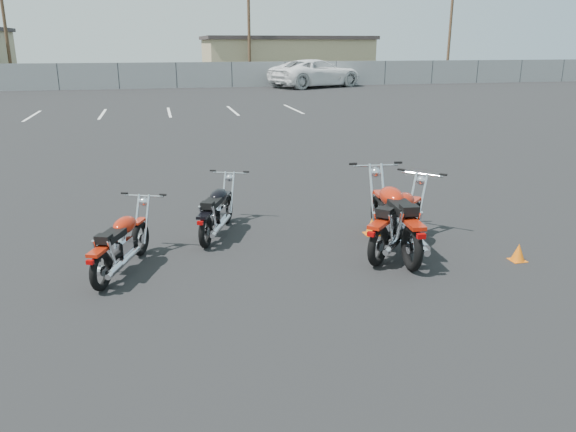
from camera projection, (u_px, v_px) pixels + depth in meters
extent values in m
plane|color=black|center=(284.00, 273.00, 7.92)|extent=(120.00, 120.00, 0.00)
torus|color=black|center=(140.00, 239.00, 8.52)|extent=(0.29, 0.53, 0.53)
cylinder|color=silver|center=(140.00, 239.00, 8.52)|extent=(0.13, 0.16, 0.14)
torus|color=black|center=(101.00, 271.00, 7.31)|extent=(0.29, 0.53, 0.53)
cylinder|color=silver|center=(101.00, 271.00, 7.31)|extent=(0.13, 0.16, 0.14)
cube|color=black|center=(122.00, 251.00, 7.90)|extent=(0.43, 0.90, 0.05)
cube|color=silver|center=(120.00, 249.00, 7.85)|extent=(0.36, 0.40, 0.27)
cylinder|color=silver|center=(119.00, 238.00, 7.80)|extent=(0.25, 0.27, 0.23)
ellipsoid|color=#AA1E0A|center=(125.00, 225.00, 7.96)|extent=(0.44, 0.58, 0.23)
cube|color=black|center=(111.00, 236.00, 7.56)|extent=(0.39, 0.54, 0.09)
cube|color=black|center=(104.00, 239.00, 7.34)|extent=(0.24, 0.22, 0.11)
cube|color=#AA1E0A|center=(98.00, 251.00, 7.21)|extent=(0.29, 0.40, 0.04)
cube|color=#AA1E0A|center=(139.00, 221.00, 8.44)|extent=(0.22, 0.32, 0.04)
cylinder|color=silver|center=(112.00, 252.00, 7.35)|extent=(0.10, 0.17, 0.35)
cylinder|color=silver|center=(96.00, 251.00, 7.38)|extent=(0.10, 0.17, 0.35)
cylinder|color=silver|center=(124.00, 262.00, 7.65)|extent=(0.44, 0.94, 0.11)
cylinder|color=silver|center=(114.00, 269.00, 7.38)|extent=(0.22, 0.33, 0.12)
cylinder|color=silver|center=(147.00, 219.00, 8.53)|extent=(0.17, 0.34, 0.70)
cylinder|color=silver|center=(137.00, 218.00, 8.55)|extent=(0.17, 0.34, 0.70)
sphere|color=silver|center=(144.00, 202.00, 8.60)|extent=(0.18, 0.18, 0.14)
cylinder|color=silver|center=(144.00, 196.00, 8.59)|extent=(0.59, 0.25, 0.03)
cylinder|color=black|center=(163.00, 195.00, 8.52)|extent=(0.11, 0.07, 0.03)
cylinder|color=black|center=(124.00, 193.00, 8.61)|extent=(0.11, 0.07, 0.03)
cylinder|color=black|center=(112.00, 264.00, 7.89)|extent=(0.14, 0.07, 0.27)
cube|color=#990505|center=(90.00, 262.00, 7.01)|extent=(0.10, 0.08, 0.05)
torus|color=black|center=(227.00, 209.00, 10.05)|extent=(0.29, 0.53, 0.53)
cylinder|color=silver|center=(227.00, 209.00, 10.05)|extent=(0.14, 0.16, 0.14)
torus|color=black|center=(206.00, 232.00, 8.84)|extent=(0.29, 0.53, 0.53)
cylinder|color=silver|center=(206.00, 232.00, 8.84)|extent=(0.14, 0.16, 0.14)
cube|color=black|center=(217.00, 217.00, 9.43)|extent=(0.43, 0.89, 0.05)
cube|color=silver|center=(216.00, 215.00, 9.37)|extent=(0.36, 0.40, 0.27)
cylinder|color=silver|center=(216.00, 206.00, 9.33)|extent=(0.25, 0.27, 0.23)
ellipsoid|color=black|center=(219.00, 196.00, 9.48)|extent=(0.45, 0.58, 0.23)
cube|color=black|center=(212.00, 204.00, 9.09)|extent=(0.40, 0.54, 0.09)
cube|color=black|center=(207.00, 205.00, 8.87)|extent=(0.24, 0.22, 0.11)
cube|color=black|center=(204.00, 215.00, 8.74)|extent=(0.29, 0.40, 0.04)
cube|color=black|center=(226.00, 194.00, 9.97)|extent=(0.22, 0.32, 0.04)
cylinder|color=silver|center=(214.00, 216.00, 8.88)|extent=(0.10, 0.17, 0.35)
cylinder|color=silver|center=(201.00, 215.00, 8.91)|extent=(0.10, 0.17, 0.35)
cylinder|color=silver|center=(221.00, 226.00, 9.18)|extent=(0.44, 0.93, 0.11)
cylinder|color=silver|center=(216.00, 230.00, 8.90)|extent=(0.22, 0.33, 0.12)
cylinder|color=silver|center=(232.00, 192.00, 10.05)|extent=(0.17, 0.34, 0.70)
cylinder|color=silver|center=(224.00, 192.00, 10.08)|extent=(0.17, 0.34, 0.70)
sphere|color=silver|center=(230.00, 178.00, 10.13)|extent=(0.18, 0.18, 0.14)
cylinder|color=silver|center=(230.00, 173.00, 10.12)|extent=(0.58, 0.26, 0.03)
cylinder|color=black|center=(246.00, 172.00, 10.05)|extent=(0.11, 0.07, 0.03)
cylinder|color=black|center=(213.00, 171.00, 10.14)|extent=(0.11, 0.07, 0.03)
cylinder|color=black|center=(209.00, 228.00, 9.42)|extent=(0.14, 0.07, 0.27)
cube|color=#990505|center=(200.00, 223.00, 8.54)|extent=(0.10, 0.08, 0.05)
torus|color=black|center=(379.00, 214.00, 9.48)|extent=(0.19, 0.69, 0.68)
cylinder|color=silver|center=(379.00, 214.00, 9.48)|extent=(0.13, 0.19, 0.18)
torus|color=black|center=(412.00, 248.00, 7.93)|extent=(0.19, 0.69, 0.68)
cylinder|color=silver|center=(412.00, 248.00, 7.93)|extent=(0.13, 0.19, 0.18)
cube|color=black|center=(394.00, 227.00, 8.69)|extent=(0.23, 1.19, 0.07)
cube|color=silver|center=(395.00, 224.00, 8.62)|extent=(0.36, 0.46, 0.34)
cylinder|color=silver|center=(396.00, 211.00, 8.56)|extent=(0.25, 0.30, 0.30)
ellipsoid|color=#AA1E0A|center=(391.00, 197.00, 8.76)|extent=(0.41, 0.69, 0.29)
cube|color=black|center=(403.00, 208.00, 8.25)|extent=(0.35, 0.65, 0.11)
cube|color=black|center=(409.00, 210.00, 7.97)|extent=(0.27, 0.23, 0.14)
cube|color=#AA1E0A|center=(414.00, 224.00, 7.80)|extent=(0.25, 0.49, 0.06)
cube|color=#AA1E0A|center=(380.00, 194.00, 9.38)|extent=(0.18, 0.40, 0.05)
cylinder|color=silver|center=(418.00, 225.00, 8.03)|extent=(0.08, 0.21, 0.44)
cylinder|color=silver|center=(400.00, 225.00, 7.99)|extent=(0.08, 0.21, 0.44)
cylinder|color=silver|center=(412.00, 237.00, 8.42)|extent=(0.22, 1.25, 0.15)
cylinder|color=silver|center=(421.00, 244.00, 8.07)|extent=(0.17, 0.41, 0.15)
cylinder|color=silver|center=(383.00, 191.00, 9.52)|extent=(0.09, 0.45, 0.89)
cylinder|color=silver|center=(372.00, 192.00, 9.49)|extent=(0.09, 0.45, 0.89)
sphere|color=silver|center=(375.00, 172.00, 9.59)|extent=(0.20, 0.20, 0.18)
cylinder|color=silver|center=(375.00, 165.00, 9.58)|extent=(0.79, 0.11, 0.03)
cylinder|color=black|center=(398.00, 163.00, 9.59)|extent=(0.14, 0.05, 0.04)
cylinder|color=black|center=(353.00, 164.00, 9.49)|extent=(0.14, 0.05, 0.04)
cylinder|color=black|center=(386.00, 243.00, 8.63)|extent=(0.18, 0.04, 0.34)
cube|color=#990505|center=(421.00, 236.00, 7.55)|extent=(0.12, 0.08, 0.07)
torus|color=black|center=(413.00, 219.00, 9.33)|extent=(0.51, 0.52, 0.62)
cylinder|color=silver|center=(413.00, 219.00, 9.33)|extent=(0.19, 0.19, 0.17)
torus|color=black|center=(378.00, 245.00, 8.11)|extent=(0.51, 0.52, 0.62)
cylinder|color=silver|center=(378.00, 245.00, 8.11)|extent=(0.19, 0.19, 0.17)
cube|color=black|center=(397.00, 229.00, 8.70)|extent=(0.83, 0.85, 0.06)
cube|color=silver|center=(396.00, 226.00, 8.64)|extent=(0.48, 0.48, 0.31)
cylinder|color=silver|center=(397.00, 214.00, 8.59)|extent=(0.33, 0.33, 0.27)
ellipsoid|color=#AA1E0A|center=(403.00, 202.00, 8.74)|extent=(0.64, 0.65, 0.26)
cube|color=black|center=(391.00, 211.00, 8.34)|extent=(0.59, 0.59, 0.10)
cube|color=black|center=(385.00, 212.00, 8.12)|extent=(0.29, 0.29, 0.12)
cube|color=#AA1E0A|center=(379.00, 224.00, 7.99)|extent=(0.44, 0.44, 0.05)
cube|color=#AA1E0A|center=(414.00, 200.00, 9.23)|extent=(0.34, 0.34, 0.04)
cylinder|color=silver|center=(391.00, 227.00, 8.09)|extent=(0.17, 0.17, 0.41)
cylinder|color=silver|center=(375.00, 224.00, 8.22)|extent=(0.17, 0.17, 0.41)
cylinder|color=silver|center=(400.00, 240.00, 8.39)|extent=(0.86, 0.88, 0.13)
cylinder|color=silver|center=(392.00, 245.00, 8.11)|extent=(0.34, 0.35, 0.14)
cylinder|color=silver|center=(422.00, 199.00, 9.28)|extent=(0.32, 0.33, 0.81)
cylinder|color=silver|center=(412.00, 197.00, 9.38)|extent=(0.32, 0.33, 0.81)
sphere|color=silver|center=(421.00, 180.00, 9.39)|extent=(0.23, 0.23, 0.17)
cylinder|color=silver|center=(422.00, 174.00, 9.37)|extent=(0.54, 0.53, 0.03)
cylinder|color=black|center=(443.00, 174.00, 9.16)|extent=(0.11, 0.11, 0.04)
cylinder|color=black|center=(401.00, 170.00, 9.52)|extent=(0.11, 0.11, 0.04)
cylinder|color=black|center=(385.00, 241.00, 8.75)|extent=(0.13, 0.13, 0.31)
cube|color=#990505|center=(371.00, 234.00, 7.79)|extent=(0.12, 0.12, 0.06)
cone|color=orange|center=(373.00, 225.00, 9.48)|extent=(0.24, 0.24, 0.31)
cube|color=orange|center=(372.00, 234.00, 9.53)|extent=(0.27, 0.27, 0.01)
cone|color=orange|center=(518.00, 252.00, 8.34)|extent=(0.20, 0.20, 0.26)
cube|color=orange|center=(517.00, 260.00, 8.38)|extent=(0.22, 0.22, 0.01)
cube|color=slate|center=(176.00, 75.00, 40.22)|extent=(80.00, 0.04, 1.80)
cylinder|color=black|center=(58.00, 77.00, 38.48)|extent=(0.06, 0.06, 1.80)
cylinder|color=black|center=(118.00, 76.00, 39.35)|extent=(0.06, 0.06, 1.80)
cylinder|color=black|center=(176.00, 75.00, 40.22)|extent=(0.06, 0.06, 1.80)
cylinder|color=black|center=(232.00, 75.00, 41.09)|extent=(0.06, 0.06, 1.80)
cylinder|color=black|center=(285.00, 74.00, 41.96)|extent=(0.06, 0.06, 1.80)
cylinder|color=black|center=(336.00, 73.00, 42.83)|extent=(0.06, 0.06, 1.80)
cylinder|color=black|center=(385.00, 73.00, 43.70)|extent=(0.06, 0.06, 1.80)
cylinder|color=black|center=(432.00, 72.00, 44.57)|extent=(0.06, 0.06, 1.80)
cylinder|color=black|center=(477.00, 72.00, 45.43)|extent=(0.06, 0.06, 1.80)
cylinder|color=black|center=(521.00, 71.00, 46.30)|extent=(0.06, 0.06, 1.80)
cylinder|color=black|center=(563.00, 71.00, 47.17)|extent=(0.06, 0.06, 1.80)
cube|color=tan|center=(284.00, 59.00, 50.53)|extent=(14.00, 9.00, 3.40)
cube|color=#362E2D|center=(284.00, 38.00, 49.98)|extent=(14.40, 9.40, 0.30)
cylinder|color=#432F1F|center=(5.00, 23.00, 41.20)|extent=(0.24, 0.24, 9.00)
cylinder|color=#432F1F|center=(249.00, 25.00, 44.18)|extent=(0.24, 0.24, 9.00)
cylinder|color=#432F1F|center=(450.00, 26.00, 49.02)|extent=(0.24, 0.24, 9.00)
cube|color=silver|center=(32.00, 116.00, 25.01)|extent=(0.12, 4.00, 0.01)
cube|color=silver|center=(102.00, 114.00, 25.66)|extent=(0.12, 4.00, 0.01)
cube|color=silver|center=(169.00, 112.00, 26.31)|extent=(0.12, 4.00, 0.01)
cube|color=silver|center=(233.00, 111.00, 26.96)|extent=(0.12, 4.00, 0.01)
cube|color=silver|center=(293.00, 109.00, 27.61)|extent=(0.12, 4.00, 0.01)
imported|color=white|center=(316.00, 65.00, 40.97)|extent=(6.35, 8.87, 3.13)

